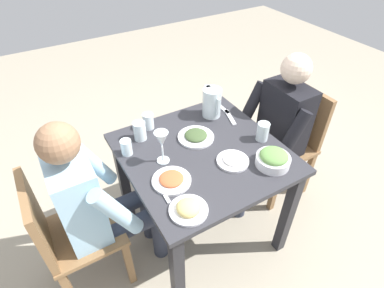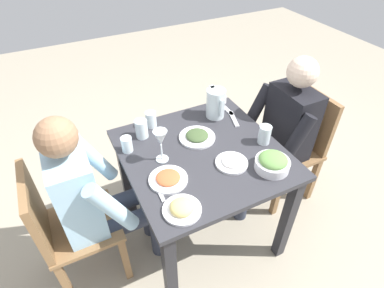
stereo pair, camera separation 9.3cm
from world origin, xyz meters
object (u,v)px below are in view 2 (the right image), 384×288
at_px(plate_yoghurt, 232,162).
at_px(salad_bowl, 273,162).
at_px(diner_far, 278,133).
at_px(plate_fries, 182,208).
at_px(water_glass_center, 127,144).
at_px(water_glass_near_left, 141,129).
at_px(water_pitcher, 216,103).
at_px(water_glass_by_pitcher, 151,119).
at_px(chair_near, 64,225).
at_px(water_glass_far_right, 265,135).
at_px(plate_dolmas, 197,136).
at_px(plate_rice_curry, 168,179).
at_px(diner_near, 96,195).
at_px(dining_table, 202,168).
at_px(chair_far, 297,141).
at_px(salt_shaker, 224,99).
at_px(wine_glass, 161,139).

bearing_deg(plate_yoghurt, salad_bowl, 54.39).
xyz_separation_m(diner_far, plate_fries, (0.39, -0.89, 0.14)).
bearing_deg(plate_yoghurt, water_glass_center, -127.13).
xyz_separation_m(plate_fries, water_glass_near_left, (-0.61, 0.02, 0.04)).
height_order(water_pitcher, water_glass_by_pitcher, water_pitcher).
xyz_separation_m(chair_near, water_glass_far_right, (0.15, 1.17, 0.33)).
height_order(water_pitcher, plate_dolmas, water_pitcher).
bearing_deg(water_glass_by_pitcher, plate_rice_curry, -10.64).
height_order(diner_near, plate_dolmas, diner_near).
bearing_deg(diner_near, dining_table, 83.76).
relative_size(diner_far, plate_yoghurt, 6.47).
xyz_separation_m(plate_fries, water_glass_by_pitcher, (-0.68, 0.11, 0.03)).
bearing_deg(water_glass_near_left, dining_table, 42.29).
relative_size(plate_fries, water_glass_near_left, 1.61).
relative_size(chair_far, salt_shaker, 15.79).
xyz_separation_m(water_pitcher, wine_glass, (0.24, -0.47, 0.05)).
height_order(water_glass_near_left, wine_glass, wine_glass).
relative_size(chair_near, salt_shaker, 15.79).
bearing_deg(dining_table, plate_dolmas, 167.39).
xyz_separation_m(water_pitcher, plate_yoghurt, (0.44, -0.15, -0.08)).
xyz_separation_m(plate_dolmas, plate_rice_curry, (0.24, -0.29, -0.00)).
height_order(water_glass_far_right, salt_shaker, water_glass_far_right).
xyz_separation_m(chair_near, chair_far, (0.00, 1.63, 0.00)).
xyz_separation_m(water_glass_by_pitcher, wine_glass, (0.32, -0.06, 0.09)).
bearing_deg(dining_table, water_pitcher, 139.45).
distance_m(diner_far, water_pitcher, 0.48).
bearing_deg(plate_fries, wine_glass, 172.12).
height_order(water_pitcher, water_glass_far_right, water_pitcher).
distance_m(plate_dolmas, plate_rice_curry, 0.38).
xyz_separation_m(diner_near, water_glass_far_right, (0.15, 0.97, 0.18)).
xyz_separation_m(water_glass_near_left, wine_glass, (0.24, 0.03, 0.08)).
relative_size(plate_dolmas, wine_glass, 1.10).
xyz_separation_m(salad_bowl, plate_fries, (0.04, -0.55, -0.02)).
relative_size(chair_far, water_glass_center, 9.22).
height_order(salad_bowl, water_glass_far_right, water_glass_far_right).
height_order(diner_far, plate_yoghurt, diner_far).
distance_m(water_pitcher, plate_yoghurt, 0.47).
xyz_separation_m(salad_bowl, plate_rice_curry, (-0.16, -0.53, -0.03)).
xyz_separation_m(dining_table, chair_far, (-0.07, 0.82, -0.14)).
bearing_deg(plate_rice_curry, water_glass_far_right, 93.32).
xyz_separation_m(diner_far, salad_bowl, (0.35, -0.35, 0.17)).
xyz_separation_m(dining_table, diner_near, (-0.07, -0.61, 0.01)).
height_order(water_pitcher, water_glass_center, water_pitcher).
bearing_deg(plate_dolmas, chair_far, 85.87).
xyz_separation_m(chair_far, water_pitcher, (-0.21, -0.58, 0.36)).
bearing_deg(chair_far, salad_bowl, -57.76).
bearing_deg(wine_glass, dining_table, 79.77).
bearing_deg(water_glass_near_left, plate_dolmas, 60.58).
relative_size(chair_near, plate_dolmas, 3.95).
xyz_separation_m(chair_near, plate_dolmas, (-0.06, 0.84, 0.28)).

